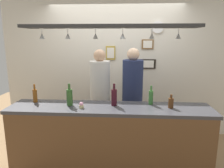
# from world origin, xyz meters

# --- Properties ---
(ground_plane) EXTENTS (8.00, 8.00, 0.00)m
(ground_plane) POSITION_xyz_m (0.00, 0.00, 0.00)
(ground_plane) COLOR olive
(back_wall) EXTENTS (4.40, 0.06, 2.60)m
(back_wall) POSITION_xyz_m (0.00, 1.10, 1.30)
(back_wall) COLOR silver
(back_wall) RESTS_ON ground_plane
(bar_counter) EXTENTS (2.70, 0.55, 1.00)m
(bar_counter) POSITION_xyz_m (0.00, -0.50, 0.67)
(bar_counter) COLOR #38383D
(bar_counter) RESTS_ON ground_plane
(overhead_glass_rack) EXTENTS (2.20, 0.36, 0.04)m
(overhead_glass_rack) POSITION_xyz_m (0.00, -0.30, 2.03)
(overhead_glass_rack) COLOR black
(hanging_wineglass_far_left) EXTENTS (0.07, 0.07, 0.13)m
(hanging_wineglass_far_left) POSITION_xyz_m (-0.87, -0.31, 1.92)
(hanging_wineglass_far_left) COLOR silver
(hanging_wineglass_far_left) RESTS_ON overhead_glass_rack
(hanging_wineglass_left) EXTENTS (0.07, 0.07, 0.13)m
(hanging_wineglass_left) POSITION_xyz_m (-0.53, -0.32, 1.92)
(hanging_wineglass_left) COLOR silver
(hanging_wineglass_left) RESTS_ON overhead_glass_rack
(hanging_wineglass_center_left) EXTENTS (0.07, 0.07, 0.13)m
(hanging_wineglass_center_left) POSITION_xyz_m (-0.19, -0.26, 1.92)
(hanging_wineglass_center_left) COLOR silver
(hanging_wineglass_center_left) RESTS_ON overhead_glass_rack
(hanging_wineglass_center) EXTENTS (0.07, 0.07, 0.13)m
(hanging_wineglass_center) POSITION_xyz_m (0.17, -0.35, 1.92)
(hanging_wineglass_center) COLOR silver
(hanging_wineglass_center) RESTS_ON overhead_glass_rack
(hanging_wineglass_center_right) EXTENTS (0.07, 0.07, 0.13)m
(hanging_wineglass_center_right) POSITION_xyz_m (0.53, -0.28, 1.92)
(hanging_wineglass_center_right) COLOR silver
(hanging_wineglass_center_right) RESTS_ON overhead_glass_rack
(hanging_wineglass_right) EXTENTS (0.07, 0.07, 0.13)m
(hanging_wineglass_right) POSITION_xyz_m (0.86, -0.25, 1.92)
(hanging_wineglass_right) COLOR silver
(hanging_wineglass_right) RESTS_ON overhead_glass_rack
(person_left_white_patterned_shirt) EXTENTS (0.34, 0.34, 1.71)m
(person_left_white_patterned_shirt) POSITION_xyz_m (-0.23, 0.43, 1.03)
(person_left_white_patterned_shirt) COLOR #2D334C
(person_left_white_patterned_shirt) RESTS_ON ground_plane
(person_middle_navy_shirt) EXTENTS (0.34, 0.34, 1.73)m
(person_middle_navy_shirt) POSITION_xyz_m (0.32, 0.43, 1.05)
(person_middle_navy_shirt) COLOR #2D334C
(person_middle_navy_shirt) RESTS_ON ground_plane
(bottle_champagne_green) EXTENTS (0.08, 0.08, 0.30)m
(bottle_champagne_green) POSITION_xyz_m (-0.54, -0.33, 1.11)
(bottle_champagne_green) COLOR #2D5623
(bottle_champagne_green) RESTS_ON bar_counter
(bottle_beer_amber_tall) EXTENTS (0.06, 0.06, 0.26)m
(bottle_beer_amber_tall) POSITION_xyz_m (-1.07, -0.21, 1.10)
(bottle_beer_amber_tall) COLOR brown
(bottle_beer_amber_tall) RESTS_ON bar_counter
(bottle_beer_brown_stubby) EXTENTS (0.07, 0.07, 0.18)m
(bottle_beer_brown_stubby) POSITION_xyz_m (0.80, -0.34, 1.07)
(bottle_beer_brown_stubby) COLOR #512D14
(bottle_beer_brown_stubby) RESTS_ON bar_counter
(bottle_wine_dark_red) EXTENTS (0.08, 0.08, 0.30)m
(bottle_wine_dark_red) POSITION_xyz_m (0.06, -0.28, 1.11)
(bottle_wine_dark_red) COLOR #380F19
(bottle_wine_dark_red) RESTS_ON bar_counter
(bottle_beer_green_import) EXTENTS (0.06, 0.06, 0.26)m
(bottle_beer_green_import) POSITION_xyz_m (0.56, -0.20, 1.10)
(bottle_beer_green_import) COLOR #336B2D
(bottle_beer_green_import) RESTS_ON bar_counter
(cupcake) EXTENTS (0.06, 0.06, 0.08)m
(cupcake) POSITION_xyz_m (-0.36, -0.43, 1.03)
(cupcake) COLOR beige
(cupcake) RESTS_ON bar_counter
(picture_frame_upper_small) EXTENTS (0.22, 0.02, 0.18)m
(picture_frame_upper_small) POSITION_xyz_m (0.60, 1.06, 1.77)
(picture_frame_upper_small) COLOR brown
(picture_frame_upper_small) RESTS_ON back_wall
(picture_frame_crest) EXTENTS (0.18, 0.02, 0.26)m
(picture_frame_crest) POSITION_xyz_m (-0.10, 1.06, 1.61)
(picture_frame_crest) COLOR #B29338
(picture_frame_crest) RESTS_ON back_wall
(picture_frame_lower_pair) EXTENTS (0.30, 0.02, 0.18)m
(picture_frame_lower_pair) POSITION_xyz_m (0.62, 1.06, 1.40)
(picture_frame_lower_pair) COLOR black
(picture_frame_lower_pair) RESTS_ON back_wall
(wall_clock) EXTENTS (0.22, 0.03, 0.22)m
(wall_clock) POSITION_xyz_m (0.77, 1.05, 2.08)
(wall_clock) COLOR white
(wall_clock) RESTS_ON back_wall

